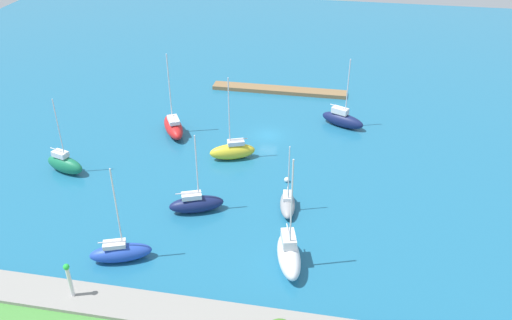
# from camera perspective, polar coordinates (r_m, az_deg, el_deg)

# --- Properties ---
(water) EXTENTS (160.00, 160.00, 0.00)m
(water) POSITION_cam_1_polar(r_m,az_deg,el_deg) (76.73, 1.32, 2.69)
(water) COLOR #1E668C
(water) RESTS_ON ground
(pier_dock) EXTENTS (22.99, 2.54, 0.65)m
(pier_dock) POSITION_cam_1_polar(r_m,az_deg,el_deg) (90.94, 2.52, 7.63)
(pier_dock) COLOR olive
(pier_dock) RESTS_ON ground
(breakwater) EXTENTS (69.59, 3.65, 1.25)m
(breakwater) POSITION_cam_1_polar(r_m,az_deg,el_deg) (48.52, -5.93, -16.82)
(breakwater) COLOR gray
(breakwater) RESTS_ON ground
(harbor_beacon) EXTENTS (0.56, 0.56, 3.73)m
(harbor_beacon) POSITION_cam_1_polar(r_m,az_deg,el_deg) (50.66, -19.69, -11.98)
(harbor_beacon) COLOR silver
(harbor_beacon) RESTS_ON breakwater
(sailboat_navy_along_channel) EXTENTS (6.59, 4.17, 9.97)m
(sailboat_navy_along_channel) POSITION_cam_1_polar(r_m,az_deg,el_deg) (60.86, -6.53, -4.73)
(sailboat_navy_along_channel) COLOR #141E4C
(sailboat_navy_along_channel) RESTS_ON water
(sailboat_red_lone_north) EXTENTS (5.64, 7.49, 12.10)m
(sailboat_red_lone_north) POSITION_cam_1_polar(r_m,az_deg,el_deg) (77.63, -8.98, 3.66)
(sailboat_red_lone_north) COLOR red
(sailboat_red_lone_north) RESTS_ON water
(sailboat_white_outer_mooring) EXTENTS (3.86, 7.01, 12.72)m
(sailboat_white_outer_mooring) POSITION_cam_1_polar(r_m,az_deg,el_deg) (53.25, 3.59, -10.20)
(sailboat_white_outer_mooring) COLOR white
(sailboat_white_outer_mooring) RESTS_ON water
(sailboat_gray_west_end) EXTENTS (2.47, 5.45, 8.62)m
(sailboat_gray_west_end) POSITION_cam_1_polar(r_m,az_deg,el_deg) (60.99, 3.46, -4.77)
(sailboat_gray_west_end) COLOR gray
(sailboat_gray_west_end) RESTS_ON water
(sailboat_green_near_pier) EXTENTS (5.96, 3.47, 10.43)m
(sailboat_green_near_pier) POSITION_cam_1_polar(r_m,az_deg,el_deg) (71.85, -20.11, -0.38)
(sailboat_green_near_pier) COLOR #19724C
(sailboat_green_near_pier) RESTS_ON water
(sailboat_yellow_far_north) EXTENTS (6.44, 3.98, 11.73)m
(sailboat_yellow_far_north) POSITION_cam_1_polar(r_m,az_deg,el_deg) (70.48, -2.56, 1.01)
(sailboat_yellow_far_north) COLOR yellow
(sailboat_yellow_far_north) RESTS_ON water
(sailboat_blue_by_breakwater) EXTENTS (6.53, 4.04, 11.00)m
(sailboat_blue_by_breakwater) POSITION_cam_1_polar(r_m,az_deg,el_deg) (55.69, -14.54, -9.67)
(sailboat_blue_by_breakwater) COLOR #2347B2
(sailboat_blue_by_breakwater) RESTS_ON water
(sailboat_navy_mid_basin) EXTENTS (6.95, 4.62, 10.69)m
(sailboat_navy_mid_basin) POSITION_cam_1_polar(r_m,az_deg,el_deg) (79.89, 9.39, 4.42)
(sailboat_navy_mid_basin) COLOR #141E4C
(sailboat_navy_mid_basin) RESTS_ON water
(mooring_buoy_white) EXTENTS (0.67, 0.67, 0.67)m
(mooring_buoy_white) POSITION_cam_1_polar(r_m,az_deg,el_deg) (66.06, 3.38, -2.16)
(mooring_buoy_white) COLOR white
(mooring_buoy_white) RESTS_ON water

